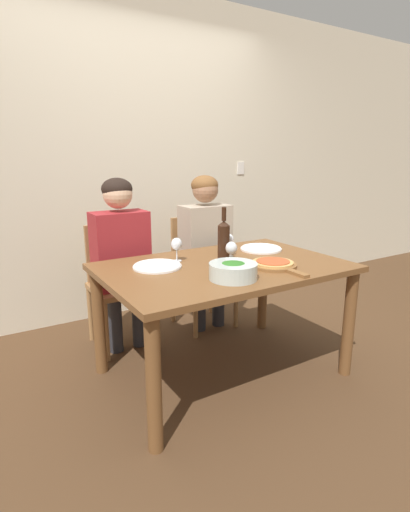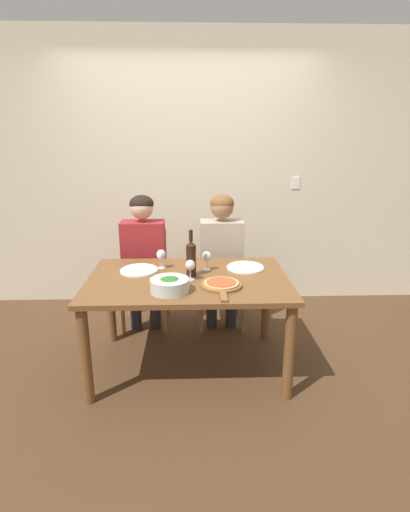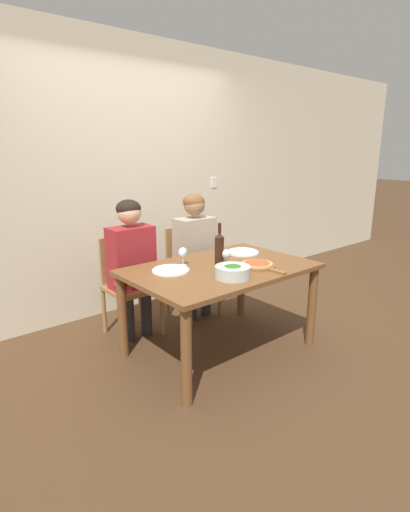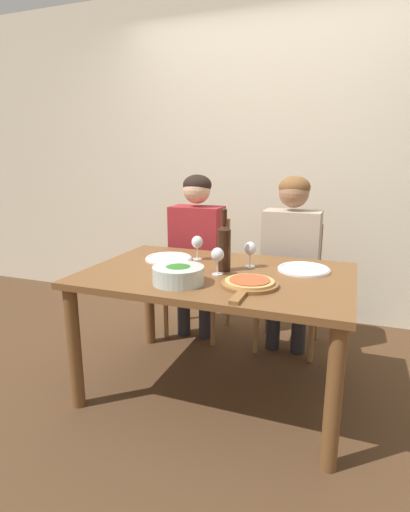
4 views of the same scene
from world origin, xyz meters
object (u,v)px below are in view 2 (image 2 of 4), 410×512
object	(u,v)px
dinner_plate_left	(139,270)
wine_glass_left	(161,255)
wine_glass_centre	(190,266)
wine_bottle	(191,258)
wine_glass_right	(207,257)
chair_left	(146,273)
person_woman	(143,250)
person_man	(222,249)
broccoli_bowl	(170,285)
chair_right	(221,272)
dinner_plate_right	(245,267)
pizza_on_board	(221,285)

from	to	relation	value
dinner_plate_left	wine_glass_left	distance (m)	0.20
wine_glass_centre	dinner_plate_left	bearing A→B (deg)	152.19
wine_bottle	wine_glass_right	bearing A→B (deg)	44.86
chair_left	wine_glass_right	distance (m)	0.91
wine_glass_left	person_woman	bearing A→B (deg)	112.50
chair_left	person_man	xyz separation A→B (m)	(0.70, -0.11, 0.25)
chair_left	wine_glass_centre	bearing A→B (deg)	-63.67
chair_left	broccoli_bowl	xyz separation A→B (m)	(0.28, -1.06, 0.29)
person_man	wine_bottle	xyz separation A→B (m)	(-0.27, -0.65, 0.13)
broccoli_bowl	wine_glass_left	size ratio (longest dim) A/B	1.73
chair_left	dinner_plate_left	bearing A→B (deg)	-87.39
chair_right	dinner_plate_right	size ratio (longest dim) A/B	3.05
wine_bottle	wine_glass_right	world-z (taller)	wine_bottle
chair_left	wine_glass_right	xyz separation A→B (m)	(0.55, -0.64, 0.35)
person_man	wine_glass_left	bearing A→B (deg)	-137.16
chair_right	wine_glass_left	size ratio (longest dim) A/B	5.85
chair_left	broccoli_bowl	bearing A→B (deg)	-75.03
dinner_plate_left	wine_glass_left	size ratio (longest dim) A/B	1.92
dinner_plate_right	chair_right	bearing A→B (deg)	103.88
wine_glass_left	chair_left	bearing A→B (deg)	108.63
chair_right	pizza_on_board	xyz separation A→B (m)	(-0.07, -0.99, 0.26)
broccoli_bowl	chair_left	bearing A→B (deg)	104.97
broccoli_bowl	person_man	bearing A→B (deg)	66.38
person_woman	broccoli_bowl	size ratio (longest dim) A/B	4.69
person_woman	person_man	bearing A→B (deg)	0.00
wine_bottle	dinner_plate_right	bearing A→B (deg)	19.89
dinner_plate_right	chair_left	bearing A→B (deg)	144.64
dinner_plate_right	wine_glass_centre	distance (m)	0.50
dinner_plate_left	wine_glass_centre	bearing A→B (deg)	-27.81
dinner_plate_right	wine_glass_left	size ratio (longest dim) A/B	1.92
pizza_on_board	wine_glass_centre	distance (m)	0.27
dinner_plate_right	wine_glass_right	size ratio (longest dim) A/B	1.92
broccoli_bowl	wine_glass_right	distance (m)	0.50
wine_glass_centre	pizza_on_board	bearing A→B (deg)	-33.65
dinner_plate_left	dinner_plate_right	distance (m)	0.82
pizza_on_board	wine_glass_left	size ratio (longest dim) A/B	2.81
pizza_on_board	wine_glass_left	distance (m)	0.61
person_woman	wine_glass_right	world-z (taller)	person_woman
dinner_plate_right	pizza_on_board	world-z (taller)	pizza_on_board
broccoli_bowl	wine_glass_centre	distance (m)	0.26
wine_bottle	wine_glass_left	size ratio (longest dim) A/B	2.29
person_man	dinner_plate_right	xyz separation A→B (m)	(0.15, -0.49, -0.00)
chair_left	wine_glass_centre	xyz separation A→B (m)	(0.42, -0.85, 0.35)
chair_right	person_woman	bearing A→B (deg)	-171.27
wine_glass_centre	wine_glass_right	bearing A→B (deg)	59.14
dinner_plate_left	wine_glass_centre	world-z (taller)	wine_glass_centre
chair_right	wine_glass_left	bearing A→B (deg)	-131.26
broccoli_bowl	pizza_on_board	size ratio (longest dim) A/B	0.62
dinner_plate_left	wine_bottle	bearing A→B (deg)	-15.96
wine_glass_right	wine_glass_centre	world-z (taller)	same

